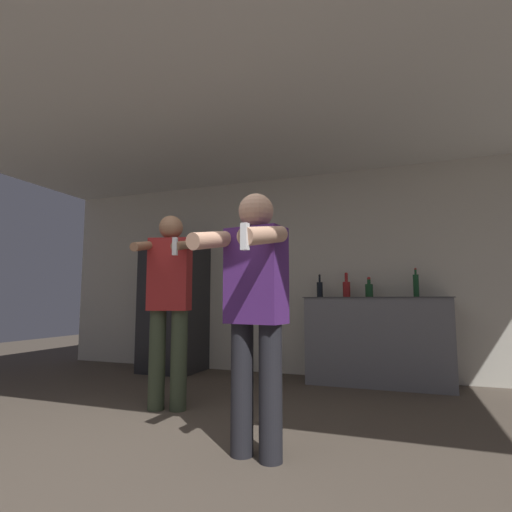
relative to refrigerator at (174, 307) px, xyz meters
name	(u,v)px	position (x,y,z in m)	size (l,w,h in m)	color
ground_plane	(117,498)	(1.57, -3.00, -0.84)	(14.00, 14.00, 0.00)	#4C4238
wall_back	(295,273)	(1.57, 0.38, 0.44)	(7.00, 0.06, 2.55)	beige
ceiling_slab	(248,123)	(1.57, -1.33, 1.74)	(7.00, 3.87, 0.05)	silver
refrigerator	(174,307)	(0.00, 0.00, 0.00)	(0.72, 0.73, 1.68)	#262628
counter	(377,340)	(2.59, 0.07, -0.36)	(1.56, 0.59, 0.96)	slate
bottle_clear_vodka	(416,285)	(3.01, 0.15, 0.26)	(0.06, 0.06, 0.32)	#194723
bottle_green_wine	(347,288)	(2.25, 0.15, 0.23)	(0.09, 0.09, 0.29)	maroon
bottle_amber_bourbon	(320,289)	(1.93, 0.15, 0.22)	(0.07, 0.07, 0.28)	black
bottle_brown_liquor	(369,289)	(2.51, 0.15, 0.21)	(0.09, 0.09, 0.23)	#194723
person_woman_foreground	(254,302)	(2.02, -2.36, 0.08)	(0.50, 0.58, 1.60)	black
person_man_side	(169,299)	(0.96, -1.63, 0.10)	(0.50, 0.59, 1.68)	#38422D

